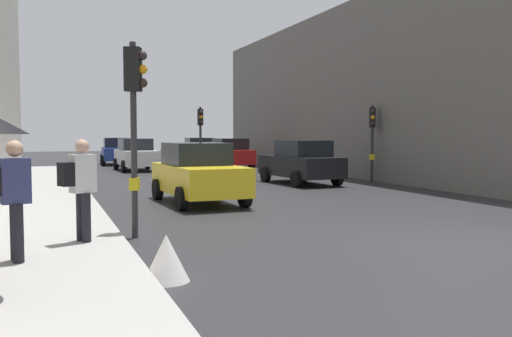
{
  "coord_description": "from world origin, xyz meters",
  "views": [
    {
      "loc": [
        -7.23,
        -8.44,
        2.02
      ],
      "look_at": [
        -1.75,
        6.17,
        1.06
      ],
      "focal_mm": 39.5,
      "sensor_mm": 36.0,
      "label": 1
    }
  ],
  "objects_px": {
    "traffic_light_far_median": "(200,128)",
    "car_white_compact": "(136,155)",
    "car_yellow_taxi": "(198,173)",
    "pedestrian_with_black_backpack": "(80,184)",
    "warning_sign_triangle": "(166,258)",
    "pedestrian_with_grey_backpack": "(12,193)",
    "traffic_light_mid_street": "(372,129)",
    "traffic_light_near_right": "(135,104)",
    "car_dark_suv": "(301,162)",
    "car_blue_van": "(117,151)",
    "car_red_sedan": "(229,154)",
    "car_silver_hatchback": "(199,151)"
  },
  "relations": [
    {
      "from": "traffic_light_far_median",
      "to": "car_white_compact",
      "type": "relative_size",
      "value": 0.8
    },
    {
      "from": "traffic_light_far_median",
      "to": "car_yellow_taxi",
      "type": "distance_m",
      "value": 12.6
    },
    {
      "from": "traffic_light_far_median",
      "to": "pedestrian_with_black_backpack",
      "type": "height_order",
      "value": "traffic_light_far_median"
    },
    {
      "from": "car_yellow_taxi",
      "to": "warning_sign_triangle",
      "type": "distance_m",
      "value": 8.78
    },
    {
      "from": "pedestrian_with_grey_backpack",
      "to": "pedestrian_with_black_backpack",
      "type": "height_order",
      "value": "same"
    },
    {
      "from": "traffic_light_mid_street",
      "to": "traffic_light_near_right",
      "type": "xyz_separation_m",
      "value": [
        -11.21,
        -9.38,
        0.38
      ]
    },
    {
      "from": "traffic_light_near_right",
      "to": "car_dark_suv",
      "type": "xyz_separation_m",
      "value": [
        8.02,
        9.58,
        -1.73
      ]
    },
    {
      "from": "car_dark_suv",
      "to": "pedestrian_with_grey_backpack",
      "type": "xyz_separation_m",
      "value": [
        -10.1,
        -11.74,
        0.29
      ]
    },
    {
      "from": "car_dark_suv",
      "to": "pedestrian_with_black_backpack",
      "type": "height_order",
      "value": "pedestrian_with_black_backpack"
    },
    {
      "from": "traffic_light_near_right",
      "to": "car_white_compact",
      "type": "height_order",
      "value": "traffic_light_near_right"
    },
    {
      "from": "car_blue_van",
      "to": "car_yellow_taxi",
      "type": "height_order",
      "value": "same"
    },
    {
      "from": "car_blue_van",
      "to": "car_yellow_taxi",
      "type": "bearing_deg",
      "value": -90.65
    },
    {
      "from": "traffic_light_far_median",
      "to": "car_dark_suv",
      "type": "bearing_deg",
      "value": -73.61
    },
    {
      "from": "pedestrian_with_grey_backpack",
      "to": "car_yellow_taxi",
      "type": "bearing_deg",
      "value": 56.87
    },
    {
      "from": "car_red_sedan",
      "to": "car_yellow_taxi",
      "type": "distance_m",
      "value": 16.07
    },
    {
      "from": "car_red_sedan",
      "to": "pedestrian_with_grey_backpack",
      "type": "height_order",
      "value": "pedestrian_with_grey_backpack"
    },
    {
      "from": "traffic_light_near_right",
      "to": "car_white_compact",
      "type": "xyz_separation_m",
      "value": [
        3.06,
        20.34,
        -1.73
      ]
    },
    {
      "from": "car_dark_suv",
      "to": "car_silver_hatchback",
      "type": "relative_size",
      "value": 1.0
    },
    {
      "from": "pedestrian_with_black_backpack",
      "to": "car_silver_hatchback",
      "type": "bearing_deg",
      "value": 71.08
    },
    {
      "from": "car_silver_hatchback",
      "to": "car_white_compact",
      "type": "bearing_deg",
      "value": -133.95
    },
    {
      "from": "pedestrian_with_grey_backpack",
      "to": "pedestrian_with_black_backpack",
      "type": "bearing_deg",
      "value": 51.13
    },
    {
      "from": "car_yellow_taxi",
      "to": "traffic_light_far_median",
      "type": "bearing_deg",
      "value": 74.72
    },
    {
      "from": "traffic_light_mid_street",
      "to": "car_blue_van",
      "type": "height_order",
      "value": "traffic_light_mid_street"
    },
    {
      "from": "traffic_light_far_median",
      "to": "car_dark_suv",
      "type": "xyz_separation_m",
      "value": [
        2.18,
        -7.42,
        -1.47
      ]
    },
    {
      "from": "traffic_light_near_right",
      "to": "car_blue_van",
      "type": "relative_size",
      "value": 0.88
    },
    {
      "from": "car_silver_hatchback",
      "to": "car_blue_van",
      "type": "height_order",
      "value": "same"
    },
    {
      "from": "car_blue_van",
      "to": "pedestrian_with_grey_backpack",
      "type": "xyz_separation_m",
      "value": [
        -4.87,
        -29.1,
        0.29
      ]
    },
    {
      "from": "traffic_light_near_right",
      "to": "traffic_light_far_median",
      "type": "xyz_separation_m",
      "value": [
        5.83,
        17.0,
        -0.26
      ]
    },
    {
      "from": "car_silver_hatchback",
      "to": "car_blue_van",
      "type": "xyz_separation_m",
      "value": [
        -5.16,
        1.53,
        0.0
      ]
    },
    {
      "from": "car_dark_suv",
      "to": "car_silver_hatchback",
      "type": "xyz_separation_m",
      "value": [
        -0.07,
        15.83,
        0.0
      ]
    },
    {
      "from": "car_dark_suv",
      "to": "car_white_compact",
      "type": "bearing_deg",
      "value": 114.74
    },
    {
      "from": "traffic_light_mid_street",
      "to": "car_silver_hatchback",
      "type": "distance_m",
      "value": 16.41
    },
    {
      "from": "car_red_sedan",
      "to": "warning_sign_triangle",
      "type": "distance_m",
      "value": 24.83
    },
    {
      "from": "car_red_sedan",
      "to": "pedestrian_with_black_backpack",
      "type": "bearing_deg",
      "value": -114.25
    },
    {
      "from": "traffic_light_near_right",
      "to": "pedestrian_with_grey_backpack",
      "type": "distance_m",
      "value": 3.33
    },
    {
      "from": "traffic_light_near_right",
      "to": "car_yellow_taxi",
      "type": "bearing_deg",
      "value": 62.75
    },
    {
      "from": "traffic_light_mid_street",
      "to": "car_blue_van",
      "type": "xyz_separation_m",
      "value": [
        -8.43,
        17.55,
        -1.35
      ]
    },
    {
      "from": "traffic_light_near_right",
      "to": "pedestrian_with_black_backpack",
      "type": "distance_m",
      "value": 2.01
    },
    {
      "from": "car_silver_hatchback",
      "to": "car_yellow_taxi",
      "type": "height_order",
      "value": "same"
    },
    {
      "from": "traffic_light_near_right",
      "to": "car_white_compact",
      "type": "bearing_deg",
      "value": 81.45
    },
    {
      "from": "traffic_light_mid_street",
      "to": "pedestrian_with_grey_backpack",
      "type": "height_order",
      "value": "traffic_light_mid_street"
    },
    {
      "from": "car_white_compact",
      "to": "traffic_light_far_median",
      "type": "bearing_deg",
      "value": -50.27
    },
    {
      "from": "car_white_compact",
      "to": "pedestrian_with_grey_backpack",
      "type": "relative_size",
      "value": 2.41
    },
    {
      "from": "car_dark_suv",
      "to": "pedestrian_with_grey_backpack",
      "type": "relative_size",
      "value": 2.44
    },
    {
      "from": "traffic_light_mid_street",
      "to": "pedestrian_with_grey_backpack",
      "type": "relative_size",
      "value": 1.82
    },
    {
      "from": "car_blue_van",
      "to": "warning_sign_triangle",
      "type": "height_order",
      "value": "car_blue_van"
    },
    {
      "from": "car_yellow_taxi",
      "to": "pedestrian_with_grey_backpack",
      "type": "bearing_deg",
      "value": -123.13
    },
    {
      "from": "car_silver_hatchback",
      "to": "car_yellow_taxi",
      "type": "xyz_separation_m",
      "value": [
        -5.41,
        -20.49,
        0.0
      ]
    },
    {
      "from": "traffic_light_near_right",
      "to": "warning_sign_triangle",
      "type": "distance_m",
      "value": 4.13
    },
    {
      "from": "car_white_compact",
      "to": "car_yellow_taxi",
      "type": "xyz_separation_m",
      "value": [
        -0.52,
        -15.42,
        0.0
      ]
    }
  ]
}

